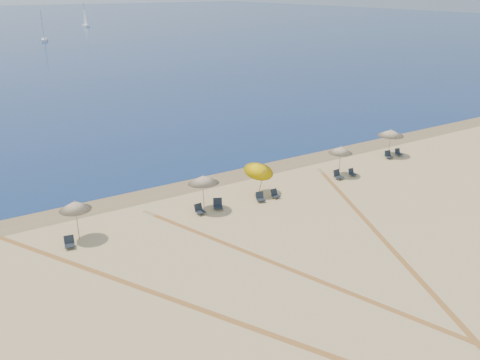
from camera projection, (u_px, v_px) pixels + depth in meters
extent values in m
plane|color=olive|center=(213.00, 180.00, 39.61)|extent=(500.00, 500.00, 0.00)
cylinder|color=gray|center=(77.00, 221.00, 29.88)|extent=(0.05, 0.05, 2.41)
cone|color=#FBEECD|center=(75.00, 205.00, 29.49)|extent=(1.89, 1.89, 0.55)
sphere|color=gray|center=(74.00, 201.00, 29.38)|extent=(0.08, 0.08, 0.08)
cylinder|color=gray|center=(203.00, 193.00, 33.88)|extent=(0.05, 0.24, 2.43)
cone|color=#FBEECD|center=(203.00, 179.00, 33.42)|extent=(2.13, 2.16, 0.71)
sphere|color=gray|center=(203.00, 175.00, 33.31)|extent=(0.08, 0.08, 0.08)
cylinder|color=gray|center=(261.00, 182.00, 36.18)|extent=(0.05, 0.80, 2.21)
cone|color=#F4C403|center=(259.00, 168.00, 36.09)|extent=(2.20, 2.26, 1.23)
sphere|color=gray|center=(259.00, 164.00, 35.98)|extent=(0.08, 0.08, 0.08)
cylinder|color=gray|center=(340.00, 162.00, 40.06)|extent=(0.05, 0.05, 2.35)
cone|color=#FBEECD|center=(341.00, 150.00, 39.69)|extent=(1.90, 1.90, 0.55)
sphere|color=gray|center=(341.00, 146.00, 39.58)|extent=(0.08, 0.08, 0.08)
cylinder|color=gray|center=(390.00, 143.00, 44.81)|extent=(0.05, 0.05, 2.30)
cone|color=#FBEECD|center=(391.00, 133.00, 44.44)|extent=(2.33, 2.33, 0.55)
sphere|color=gray|center=(391.00, 129.00, 44.33)|extent=(0.08, 0.08, 0.08)
cube|color=black|center=(70.00, 245.00, 29.22)|extent=(0.68, 0.68, 0.05)
cube|color=black|center=(69.00, 240.00, 29.38)|extent=(0.60, 0.32, 0.51)
cylinder|color=#A5A5AD|center=(67.00, 249.00, 29.02)|extent=(0.02, 0.02, 0.19)
cylinder|color=#A5A5AD|center=(75.00, 248.00, 29.17)|extent=(0.02, 0.02, 0.19)
cube|color=black|center=(201.00, 212.00, 33.54)|extent=(0.61, 0.61, 0.05)
cube|color=black|center=(198.00, 207.00, 33.66)|extent=(0.58, 0.25, 0.51)
cylinder|color=#A5A5AD|center=(199.00, 215.00, 33.29)|extent=(0.02, 0.02, 0.19)
cylinder|color=#A5A5AD|center=(205.00, 213.00, 33.54)|extent=(0.02, 0.02, 0.19)
cube|color=black|center=(218.00, 207.00, 34.25)|extent=(0.81, 0.81, 0.06)
cube|color=black|center=(218.00, 202.00, 34.42)|extent=(0.65, 0.46, 0.55)
cylinder|color=#A5A5AD|center=(216.00, 210.00, 34.08)|extent=(0.03, 0.03, 0.20)
cylinder|color=#A5A5AD|center=(223.00, 209.00, 34.14)|extent=(0.03, 0.03, 0.20)
cube|color=black|center=(261.00, 200.00, 35.49)|extent=(0.68, 0.68, 0.05)
cube|color=black|center=(260.00, 195.00, 35.64)|extent=(0.59, 0.35, 0.49)
cylinder|color=#A5A5AD|center=(259.00, 202.00, 35.31)|extent=(0.02, 0.02, 0.18)
cylinder|color=#A5A5AD|center=(265.00, 201.00, 35.42)|extent=(0.02, 0.02, 0.18)
cube|color=black|center=(276.00, 196.00, 36.12)|extent=(0.53, 0.53, 0.05)
cube|color=black|center=(274.00, 192.00, 36.23)|extent=(0.52, 0.21, 0.46)
cylinder|color=#A5A5AD|center=(275.00, 199.00, 35.89)|extent=(0.02, 0.02, 0.17)
cylinder|color=#A5A5AD|center=(280.00, 197.00, 36.11)|extent=(0.02, 0.02, 0.17)
cube|color=black|center=(339.00, 177.00, 39.61)|extent=(0.61, 0.61, 0.05)
cube|color=black|center=(337.00, 173.00, 39.74)|extent=(0.60, 0.24, 0.53)
cylinder|color=#A5A5AD|center=(339.00, 180.00, 39.35)|extent=(0.03, 0.03, 0.20)
cylinder|color=#A5A5AD|center=(343.00, 178.00, 39.59)|extent=(0.03, 0.03, 0.20)
cube|color=black|center=(353.00, 174.00, 40.27)|extent=(0.51, 0.51, 0.04)
cube|color=black|center=(351.00, 171.00, 40.39)|extent=(0.50, 0.19, 0.44)
cylinder|color=#A5A5AD|center=(352.00, 176.00, 40.07)|extent=(0.02, 0.02, 0.16)
cylinder|color=#A5A5AD|center=(356.00, 175.00, 40.25)|extent=(0.02, 0.02, 0.16)
cube|color=black|center=(389.00, 157.00, 44.29)|extent=(0.67, 0.67, 0.05)
cube|color=black|center=(388.00, 153.00, 44.44)|extent=(0.60, 0.32, 0.51)
cylinder|color=#A5A5AD|center=(389.00, 159.00, 44.09)|extent=(0.02, 0.02, 0.19)
cylinder|color=#A5A5AD|center=(393.00, 158.00, 44.24)|extent=(0.02, 0.02, 0.19)
cube|color=black|center=(399.00, 154.00, 45.02)|extent=(0.60, 0.60, 0.05)
cube|color=black|center=(397.00, 151.00, 45.16)|extent=(0.56, 0.27, 0.48)
cylinder|color=#A5A5AD|center=(399.00, 156.00, 44.82)|extent=(0.02, 0.02, 0.18)
cylinder|color=#A5A5AD|center=(403.00, 155.00, 44.98)|extent=(0.02, 0.02, 0.18)
cube|color=white|center=(86.00, 26.00, 185.85)|extent=(1.49, 5.56, 0.60)
cylinder|color=gray|center=(85.00, 15.00, 184.41)|extent=(0.12, 0.12, 8.06)
cube|color=white|center=(44.00, 40.00, 137.58)|extent=(2.69, 5.60, 0.59)
cylinder|color=gray|center=(42.00, 25.00, 136.17)|extent=(0.12, 0.12, 7.90)
plane|color=tan|center=(341.00, 290.00, 25.31)|extent=(35.64, 35.64, 0.00)
plane|color=tan|center=(322.00, 282.00, 25.95)|extent=(35.64, 35.64, 0.00)
plane|color=tan|center=(401.00, 259.00, 28.11)|extent=(36.63, 36.63, 0.00)
plane|color=tan|center=(392.00, 250.00, 29.12)|extent=(36.63, 36.63, 0.00)
plane|color=tan|center=(187.00, 304.00, 24.13)|extent=(37.96, 37.96, 0.00)
plane|color=tan|center=(168.00, 298.00, 24.63)|extent=(37.96, 37.96, 0.00)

